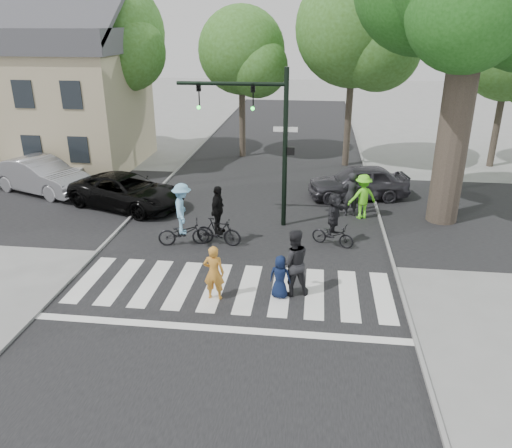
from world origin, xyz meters
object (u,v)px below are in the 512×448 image
Objects in this scene: car_grey at (358,182)px; cyclist_right at (334,222)px; pedestrian_woman at (214,273)px; car_silver at (41,175)px; pedestrian_adult at (293,262)px; cyclist_mid at (218,221)px; cyclist_left at (183,219)px; pedestrian_child at (280,277)px; car_suv at (127,191)px; traffic_signal at (263,126)px.

cyclist_right is at bearing -23.99° from car_grey.
pedestrian_woman is 13.15m from car_silver.
pedestrian_adult is 3.80m from cyclist_right.
pedestrian_adult reaches higher than cyclist_right.
cyclist_mid is (-0.60, 3.73, 0.07)m from pedestrian_woman.
pedestrian_adult is 0.88× the size of cyclist_left.
pedestrian_child is 9.84m from car_suv.
cyclist_right is (1.60, 3.83, 0.23)m from pedestrian_child.
cyclist_left is (-4.06, 2.99, -0.02)m from pedestrian_adult.
pedestrian_child is at bearing -28.23° from car_grey.
cyclist_right is 0.44× the size of car_grey.
pedestrian_adult is at bearing -164.00° from pedestrian_woman.
car_grey is (5.28, 5.79, -0.14)m from cyclist_mid.
cyclist_mid is (-1.34, -2.14, -3.00)m from traffic_signal.
pedestrian_woman is 3.78m from cyclist_mid.
car_suv is at bearing -87.63° from car_grey.
car_grey is (9.93, 2.40, 0.05)m from car_suv.
pedestrian_adult reaches higher than pedestrian_woman.
pedestrian_adult is at bearing -111.10° from car_suv.
car_grey is (2.81, 9.20, 0.11)m from pedestrian_child.
car_suv is (-5.98, 1.25, -3.19)m from traffic_signal.
traffic_signal is at bearing -95.48° from pedestrian_woman.
cyclist_right is at bearing -87.14° from car_silver.
cyclist_right is at bearing -32.07° from traffic_signal.
pedestrian_woman is 0.33× the size of car_silver.
pedestrian_adult is at bearing -109.11° from cyclist_right.
cyclist_left is 5.34m from cyclist_right.
cyclist_right is at bearing 6.50° from cyclist_left.
pedestrian_woman is 2.30m from pedestrian_adult.
cyclist_right is 14.14m from car_silver.
car_silver reaches higher than pedestrian_child.
cyclist_mid reaches higher than car_suv.
pedestrian_woman is at bearing -80.82° from cyclist_mid.
pedestrian_woman is at bearing -37.41° from car_grey.
cyclist_right is 0.40× the size of car_silver.
cyclist_left reaches higher than pedestrian_adult.
car_grey is at bearing -121.42° from pedestrian_adult.
traffic_signal reaches higher than pedestrian_woman.
cyclist_left is 0.46× the size of car_silver.
car_silver reaches higher than car_suv.
pedestrian_child is 4.16m from cyclist_right.
pedestrian_child is 0.29× the size of car_grey.
pedestrian_child is at bearing -112.64° from cyclist_right.
cyclist_mid is at bearing -174.00° from cyclist_right.
pedestrian_child is at bearing 18.26° from pedestrian_adult.
pedestrian_adult is 0.41× the size of car_silver.
cyclist_mid is at bearing -122.03° from traffic_signal.
traffic_signal reaches higher than cyclist_left.
pedestrian_woman is 1.28× the size of pedestrian_child.
cyclist_left reaches higher than car_suv.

